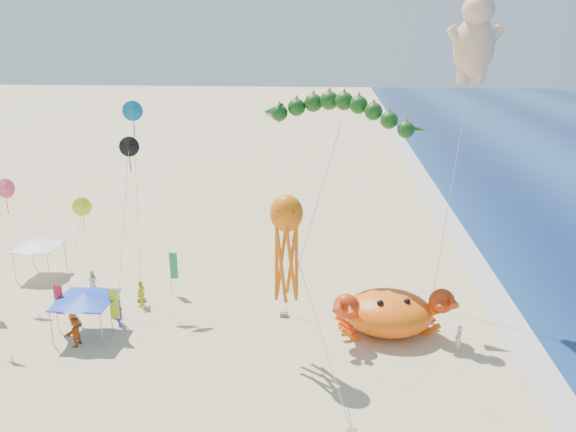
% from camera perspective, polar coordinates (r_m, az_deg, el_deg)
% --- Properties ---
extents(ground, '(320.00, 320.00, 0.00)m').
position_cam_1_polar(ground, '(35.20, 3.05, -11.21)').
color(ground, '#D1B784').
rests_on(ground, ground).
extents(foam_strip, '(320.00, 320.00, 0.00)m').
position_cam_1_polar(foam_strip, '(37.01, 22.34, -11.11)').
color(foam_strip, silver).
rests_on(foam_strip, ground).
extents(crab_inflatable, '(7.17, 5.32, 3.14)m').
position_cam_1_polar(crab_inflatable, '(34.50, 10.17, -9.53)').
color(crab_inflatable, '#FF5F0D').
rests_on(crab_inflatable, ground).
extents(dragon_kite, '(10.16, 5.52, 13.42)m').
position_cam_1_polar(dragon_kite, '(35.28, 5.17, 10.01)').
color(dragon_kite, '#113E10').
rests_on(dragon_kite, ground).
extents(cherub_kite, '(3.12, 3.56, 19.62)m').
position_cam_1_polar(cherub_kite, '(37.14, 18.47, 16.99)').
color(cherub_kite, '#F4BC95').
rests_on(cherub_kite, ground).
extents(octopus_kite, '(4.57, 7.42, 9.34)m').
position_cam_1_polar(octopus_kite, '(29.49, -0.13, -2.45)').
color(octopus_kite, orange).
rests_on(octopus_kite, ground).
extents(canopy_blue, '(3.52, 3.52, 2.71)m').
position_cam_1_polar(canopy_blue, '(35.41, -19.95, -7.74)').
color(canopy_blue, gray).
rests_on(canopy_blue, ground).
extents(canopy_white, '(3.12, 3.12, 2.71)m').
position_cam_1_polar(canopy_white, '(45.16, -24.06, -2.64)').
color(canopy_white, gray).
rests_on(canopy_white, ground).
extents(feather_flags, '(11.03, 5.86, 3.20)m').
position_cam_1_polar(feather_flags, '(37.41, -19.83, -7.03)').
color(feather_flags, gray).
rests_on(feather_flags, ground).
extents(beachgoers, '(24.39, 8.07, 1.85)m').
position_cam_1_polar(beachgoers, '(36.01, -12.48, -9.38)').
color(beachgoers, '#2228C9').
rests_on(beachgoers, ground).
extents(small_kites, '(9.77, 11.71, 13.15)m').
position_cam_1_polar(small_kites, '(38.37, -21.37, 2.23)').
color(small_kites, black).
rests_on(small_kites, ground).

